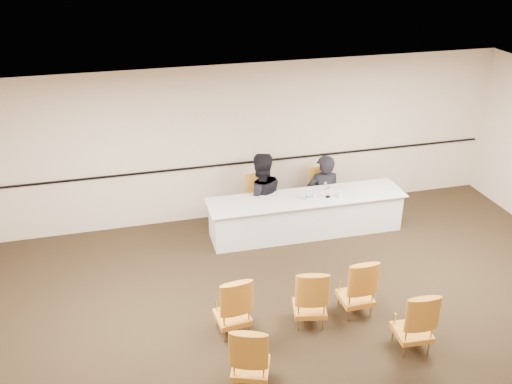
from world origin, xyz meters
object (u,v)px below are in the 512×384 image
at_px(panelist_second_chair, 260,201).
at_px(aud_chair_front_left, 232,304).
at_px(drinking_glass, 314,195).
at_px(aud_chair_back_right, 414,319).
at_px(panelist_main_chair, 323,194).
at_px(panelist_second, 260,201).
at_px(panel_table, 306,215).
at_px(aud_chair_front_mid, 310,295).
at_px(coffee_cup, 340,194).
at_px(aud_chair_back_left, 251,354).
at_px(panelist_main, 323,199).
at_px(aud_chair_front_right, 356,285).
at_px(microphone, 328,191).
at_px(water_bottle, 307,194).

bearing_deg(panelist_second_chair, aud_chair_front_left, -111.47).
xyz_separation_m(drinking_glass, aud_chair_back_right, (0.22, -3.31, -0.31)).
distance_m(panelist_main_chair, panelist_second, 1.27).
xyz_separation_m(panel_table, aud_chair_front_mid, (-0.83, -2.52, 0.11)).
bearing_deg(coffee_cup, drinking_glass, 166.90).
distance_m(aud_chair_front_mid, aud_chair_back_left, 1.47).
distance_m(panelist_second_chair, aud_chair_back_left, 4.21).
bearing_deg(aud_chair_back_left, aud_chair_front_left, 110.82).
bearing_deg(coffee_cup, panelist_second, 151.11).
xyz_separation_m(coffee_cup, aud_chair_front_left, (-2.53, -2.26, -0.32)).
bearing_deg(panelist_main, panelist_main_chair, -0.00).
xyz_separation_m(panelist_second, aud_chair_front_left, (-1.22, -2.98, 0.00)).
relative_size(panelist_second, aud_chair_front_left, 2.05).
bearing_deg(aud_chair_front_mid, aud_chair_back_left, -126.83).
height_order(panelist_second_chair, aud_chair_back_right, same).
relative_size(drinking_glass, aud_chair_front_right, 0.11).
height_order(panelist_main_chair, coffee_cup, panelist_main_chair).
relative_size(panelist_second, microphone, 7.63).
bearing_deg(aud_chair_front_right, panelist_main, 77.94).
bearing_deg(aud_chair_front_left, aud_chair_front_mid, -10.56).
xyz_separation_m(water_bottle, aud_chair_front_mid, (-0.80, -2.43, -0.36)).
distance_m(aud_chair_front_left, aud_chair_back_left, 1.04).
relative_size(microphone, water_bottle, 1.21).
bearing_deg(panelist_main_chair, drinking_glass, -123.99).
bearing_deg(panelist_second, panelist_main, 176.55).
bearing_deg(aud_chair_front_mid, panelist_main, 78.88).
relative_size(water_bottle, aud_chair_back_right, 0.22).
bearing_deg(panelist_second_chair, panelist_main_chair, 0.00).
distance_m(panelist_second, aud_chair_back_right, 4.07).
bearing_deg(water_bottle, panel_table, 70.51).
xyz_separation_m(drinking_glass, aud_chair_back_left, (-2.07, -3.41, -0.31)).
xyz_separation_m(panelist_second, microphone, (1.10, -0.67, 0.39)).
distance_m(panel_table, drinking_glass, 0.44).
distance_m(water_bottle, coffee_cup, 0.62).
bearing_deg(coffee_cup, aud_chair_front_mid, -120.89).
distance_m(panelist_second_chair, aud_chair_front_left, 3.22).
bearing_deg(aud_chair_back_left, microphone, 76.35).
distance_m(panelist_main, aud_chair_front_right, 3.06).
bearing_deg(coffee_cup, panelist_second_chair, 151.11).
relative_size(panelist_second_chair, aud_chair_front_left, 1.00).
bearing_deg(drinking_glass, water_bottle, -167.75).
bearing_deg(water_bottle, aud_chair_back_left, -119.61).
distance_m(aud_chair_front_right, aud_chair_back_right, 1.01).
bearing_deg(aud_chair_back_left, aud_chair_front_mid, 61.22).
xyz_separation_m(panelist_main_chair, aud_chair_front_right, (-0.62, -2.99, 0.00)).
relative_size(water_bottle, aud_chair_front_right, 0.22).
xyz_separation_m(panelist_second_chair, water_bottle, (0.70, -0.65, 0.36)).
height_order(coffee_cup, aud_chair_front_mid, aud_chair_front_mid).
xyz_separation_m(microphone, aud_chair_front_left, (-2.32, -2.32, -0.38)).
bearing_deg(panel_table, panelist_second, 143.44).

